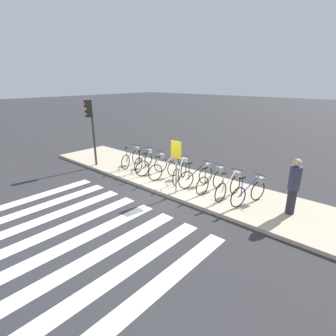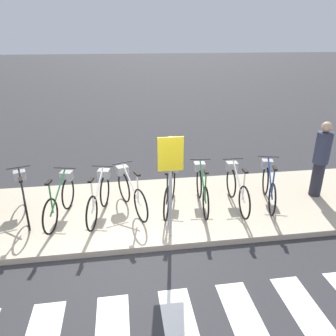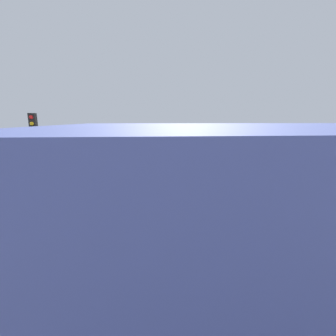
% 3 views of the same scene
% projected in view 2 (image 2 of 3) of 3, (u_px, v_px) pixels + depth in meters
% --- Properties ---
extents(ground_plane, '(120.00, 120.00, 0.00)m').
position_uv_depth(ground_plane, '(139.00, 253.00, 5.84)').
color(ground_plane, '#2D2D30').
extents(sidewalk, '(14.85, 2.85, 0.12)m').
position_uv_depth(sidewalk, '(135.00, 211.00, 7.12)').
color(sidewalk, '#B7A88E').
rests_on(sidewalk, ground_plane).
extents(parked_bicycle_1, '(0.64, 1.57, 1.01)m').
position_uv_depth(parked_bicycle_1, '(24.00, 196.00, 6.67)').
color(parked_bicycle_1, black).
rests_on(parked_bicycle_1, sidewalk).
extents(parked_bicycle_2, '(0.52, 1.61, 1.01)m').
position_uv_depth(parked_bicycle_2, '(61.00, 198.00, 6.60)').
color(parked_bicycle_2, black).
rests_on(parked_bicycle_2, sidewalk).
extents(parked_bicycle_3, '(0.54, 1.61, 1.01)m').
position_uv_depth(parked_bicycle_3, '(100.00, 195.00, 6.70)').
color(parked_bicycle_3, black).
rests_on(parked_bicycle_3, sidewalk).
extents(parked_bicycle_4, '(0.67, 1.56, 1.01)m').
position_uv_depth(parked_bicycle_4, '(130.00, 190.00, 6.92)').
color(parked_bicycle_4, black).
rests_on(parked_bicycle_4, sidewalk).
extents(parked_bicycle_5, '(0.61, 1.58, 1.01)m').
position_uv_depth(parked_bicycle_5, '(170.00, 188.00, 7.03)').
color(parked_bicycle_5, black).
rests_on(parked_bicycle_5, sidewalk).
extents(parked_bicycle_6, '(0.46, 1.64, 1.01)m').
position_uv_depth(parked_bicycle_6, '(202.00, 187.00, 7.07)').
color(parked_bicycle_6, black).
rests_on(parked_bicycle_6, sidewalk).
extents(parked_bicycle_7, '(0.46, 1.64, 1.01)m').
position_uv_depth(parked_bicycle_7, '(236.00, 186.00, 7.10)').
color(parked_bicycle_7, black).
rests_on(parked_bicycle_7, sidewalk).
extents(parked_bicycle_8, '(0.59, 1.59, 1.01)m').
position_uv_depth(parked_bicycle_8, '(268.00, 183.00, 7.22)').
color(parked_bicycle_8, black).
rests_on(parked_bicycle_8, sidewalk).
extents(pedestrian, '(0.34, 0.34, 1.75)m').
position_uv_depth(pedestrian, '(321.00, 158.00, 7.33)').
color(pedestrian, '#23232D').
rests_on(pedestrian, sidewalk).
extents(sign_post, '(0.44, 0.07, 1.93)m').
position_uv_depth(sign_post, '(170.00, 171.00, 5.64)').
color(sign_post, '#99999E').
rests_on(sign_post, sidewalk).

